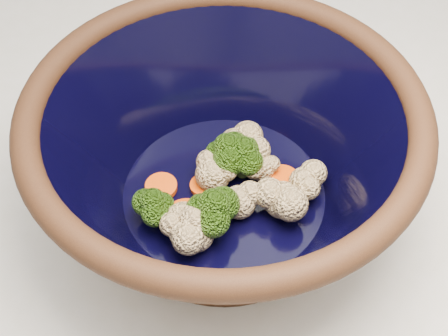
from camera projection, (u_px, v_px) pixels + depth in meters
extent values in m
cylinder|color=black|center=(224.00, 209.00, 0.60)|extent=(0.20, 0.20, 0.01)
torus|color=black|center=(224.00, 113.00, 0.50)|extent=(0.34, 0.34, 0.02)
cylinder|color=black|center=(224.00, 193.00, 0.58)|extent=(0.19, 0.19, 0.00)
cylinder|color=#608442|center=(243.00, 167.00, 0.58)|extent=(0.01, 0.01, 0.02)
ellipsoid|color=#396413|center=(243.00, 151.00, 0.57)|extent=(0.04, 0.04, 0.03)
cylinder|color=#608442|center=(155.00, 216.00, 0.55)|extent=(0.01, 0.01, 0.02)
ellipsoid|color=#396413|center=(153.00, 202.00, 0.53)|extent=(0.04, 0.04, 0.03)
cylinder|color=#608442|center=(227.00, 165.00, 0.59)|extent=(0.01, 0.01, 0.02)
ellipsoid|color=#396413|center=(228.00, 149.00, 0.57)|extent=(0.04, 0.04, 0.03)
cylinder|color=#608442|center=(214.00, 224.00, 0.54)|extent=(0.01, 0.01, 0.02)
ellipsoid|color=#396413|center=(214.00, 206.00, 0.52)|extent=(0.04, 0.04, 0.04)
sphere|color=beige|center=(282.00, 200.00, 0.55)|extent=(0.03, 0.03, 0.03)
sphere|color=beige|center=(245.00, 151.00, 0.59)|extent=(0.03, 0.03, 0.03)
sphere|color=beige|center=(196.00, 234.00, 0.53)|extent=(0.03, 0.03, 0.03)
sphere|color=beige|center=(261.00, 167.00, 0.58)|extent=(0.03, 0.03, 0.03)
sphere|color=beige|center=(184.00, 221.00, 0.53)|extent=(0.03, 0.03, 0.03)
sphere|color=beige|center=(305.00, 183.00, 0.56)|extent=(0.03, 0.03, 0.03)
sphere|color=beige|center=(213.00, 175.00, 0.57)|extent=(0.03, 0.03, 0.03)
sphere|color=beige|center=(239.00, 202.00, 0.55)|extent=(0.03, 0.03, 0.03)
cylinder|color=#FF4F0B|center=(161.00, 187.00, 0.57)|extent=(0.03, 0.03, 0.01)
cylinder|color=#FF4F0B|center=(282.00, 177.00, 0.58)|extent=(0.03, 0.03, 0.01)
cylinder|color=#FF4F0B|center=(204.00, 185.00, 0.58)|extent=(0.03, 0.03, 0.01)
cylinder|color=#FF4F0B|center=(185.00, 213.00, 0.55)|extent=(0.03, 0.03, 0.01)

